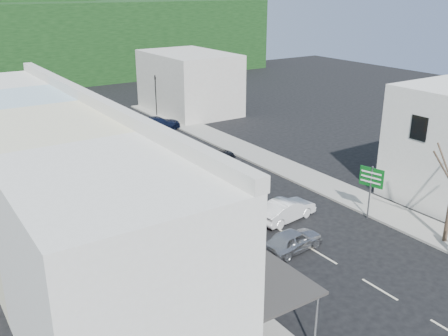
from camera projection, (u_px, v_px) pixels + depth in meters
ground at (277, 228)px, 31.10m from camera, size 120.00×120.00×0.00m
sidewalk_left at (104, 200)px, 34.98m from camera, size 3.00×52.00×0.15m
sidewalk_right at (271, 161)px, 42.80m from camera, size 3.00×52.00×0.15m
shopfront_row at (43, 186)px, 27.13m from camera, size 8.25×30.00×8.00m
distant_block_right at (189, 82)px, 59.08m from camera, size 8.00×12.00×7.00m
hillside at (10, 37)px, 78.92m from camera, size 80.00×26.00×14.00m
bus at (155, 167)px, 37.21m from camera, size 3.89×11.82×3.10m
car_silver at (292, 240)px, 28.24m from camera, size 4.56×2.24×1.40m
car_white at (286, 210)px, 32.02m from camera, size 4.60×2.38×1.40m
car_red at (216, 218)px, 30.91m from camera, size 4.64×2.01×1.40m
car_black_near at (207, 156)px, 42.10m from camera, size 4.69×2.36×1.40m
car_navy_mid at (165, 140)px, 46.55m from camera, size 4.55×2.21×1.40m
car_black_far at (125, 145)px, 45.05m from camera, size 4.42×1.84×1.40m
car_navy_far at (158, 124)px, 52.19m from camera, size 4.54×1.93×1.40m
pedestrian_left at (153, 220)px, 30.01m from camera, size 0.50×0.66×1.70m
direction_sign at (370, 193)px, 31.84m from camera, size 0.97×1.70×3.59m
traffic_signal at (156, 96)px, 57.19m from camera, size 0.56×1.00×4.79m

